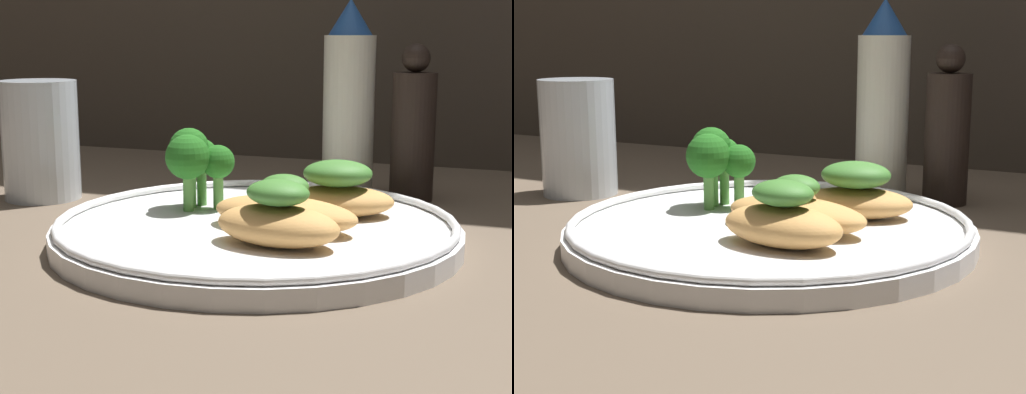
% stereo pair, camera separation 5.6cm
% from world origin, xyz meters
% --- Properties ---
extents(ground_plane, '(1.80, 1.80, 0.01)m').
position_xyz_m(ground_plane, '(0.00, 0.00, -0.01)').
color(ground_plane, brown).
extents(plate, '(0.29, 0.29, 0.02)m').
position_xyz_m(plate, '(0.00, 0.00, 0.01)').
color(plate, white).
rests_on(plate, ground_plane).
extents(grilled_meat_front, '(0.09, 0.06, 0.04)m').
position_xyz_m(grilled_meat_front, '(0.03, -0.05, 0.03)').
color(grilled_meat_front, tan).
rests_on(grilled_meat_front, plate).
extents(grilled_meat_middle, '(0.11, 0.06, 0.04)m').
position_xyz_m(grilled_meat_middle, '(0.02, -0.01, 0.03)').
color(grilled_meat_middle, tan).
rests_on(grilled_meat_middle, plate).
extents(grilled_meat_back, '(0.09, 0.07, 0.04)m').
position_xyz_m(grilled_meat_back, '(0.05, 0.05, 0.03)').
color(grilled_meat_back, tan).
rests_on(grilled_meat_back, plate).
extents(broccoli_bunch, '(0.05, 0.05, 0.06)m').
position_xyz_m(broccoli_bunch, '(-0.06, 0.03, 0.05)').
color(broccoli_bunch, '#569942').
rests_on(broccoli_bunch, plate).
extents(sauce_bottle, '(0.05, 0.05, 0.18)m').
position_xyz_m(sauce_bottle, '(0.02, 0.19, 0.09)').
color(sauce_bottle, silver).
rests_on(sauce_bottle, ground_plane).
extents(pepper_grinder, '(0.04, 0.04, 0.14)m').
position_xyz_m(pepper_grinder, '(0.08, 0.19, 0.06)').
color(pepper_grinder, black).
rests_on(pepper_grinder, ground_plane).
extents(drinking_glass, '(0.07, 0.07, 0.11)m').
position_xyz_m(drinking_glass, '(-0.24, 0.08, 0.05)').
color(drinking_glass, silver).
rests_on(drinking_glass, ground_plane).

